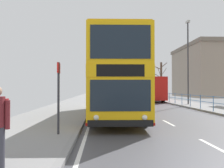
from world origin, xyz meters
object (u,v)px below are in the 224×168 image
object	(u,v)px
double_decker_bus_main	(115,79)
bare_tree_far_01	(161,79)
background_bus_far_lane	(147,89)
bus_stop_sign_near	(58,90)
background_building_01	(206,71)
street_lamp_far_side	(188,56)

from	to	relation	value
double_decker_bus_main	bare_tree_far_01	bearing A→B (deg)	69.45
background_bus_far_lane	bare_tree_far_01	size ratio (longest dim) A/B	1.89
bus_stop_sign_near	background_building_01	xyz separation A→B (m)	(23.00, 39.25, 3.59)
background_bus_far_lane	bus_stop_sign_near	world-z (taller)	background_bus_far_lane
double_decker_bus_main	street_lamp_far_side	xyz separation A→B (m)	(7.95, 9.31, 2.70)
double_decker_bus_main	background_bus_far_lane	distance (m)	19.14
background_bus_far_lane	bare_tree_far_01	xyz separation A→B (m)	(3.30, 5.14, 1.53)
bare_tree_far_01	background_building_01	xyz separation A→B (m)	(11.85, 9.98, 2.05)
background_bus_far_lane	bare_tree_far_01	distance (m)	6.29
background_bus_far_lane	bare_tree_far_01	world-z (taller)	bare_tree_far_01
double_decker_bus_main	bare_tree_far_01	distance (m)	25.07
background_bus_far_lane	street_lamp_far_side	xyz separation A→B (m)	(2.45, -9.01, 3.29)
background_bus_far_lane	background_building_01	size ratio (longest dim) A/B	0.64
bare_tree_far_01	background_building_01	size ratio (longest dim) A/B	0.34
bus_stop_sign_near	bare_tree_far_01	distance (m)	31.36
bare_tree_far_01	background_building_01	bearing A→B (deg)	40.09
bus_stop_sign_near	bare_tree_far_01	world-z (taller)	bare_tree_far_01
bus_stop_sign_near	bare_tree_far_01	bearing A→B (deg)	69.15
street_lamp_far_side	bare_tree_far_01	bearing A→B (deg)	86.59
street_lamp_far_side	background_building_01	world-z (taller)	background_building_01
bus_stop_sign_near	street_lamp_far_side	world-z (taller)	street_lamp_far_side
background_bus_far_lane	bus_stop_sign_near	size ratio (longest dim) A/B	4.37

